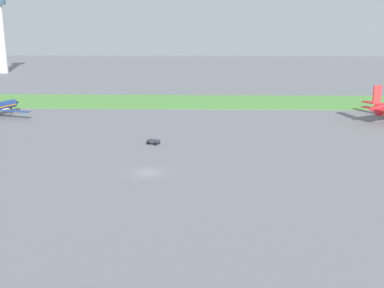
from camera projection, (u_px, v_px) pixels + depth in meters
name	position (u px, v px, depth m)	size (l,w,h in m)	color
ground_plane	(148.00, 173.00, 78.49)	(600.00, 600.00, 0.00)	slate
grass_taxiway_strip	(176.00, 101.00, 150.67)	(360.00, 28.00, 0.08)	#549342
baggage_cart_near_gate	(153.00, 141.00, 97.01)	(2.86, 2.52, 0.90)	#2D333D
control_tower	(0.00, 29.00, 234.01)	(8.00, 8.00, 37.70)	silver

